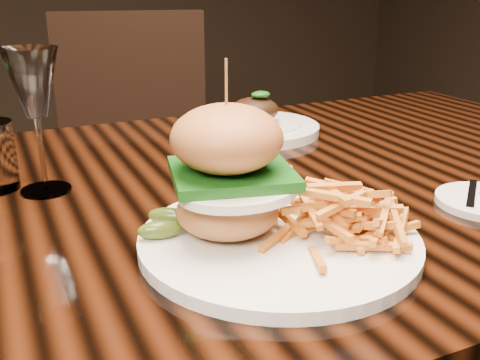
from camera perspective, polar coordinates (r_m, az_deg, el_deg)
name	(u,v)px	position (r m, az deg, el deg)	size (l,w,h in m)	color
dining_table	(227,230)	(0.87, -1.30, -5.09)	(1.60, 0.90, 0.75)	black
burger_plate	(271,202)	(0.63, 3.17, -2.25)	(0.32, 0.32, 0.21)	silver
ramekin	(256,174)	(0.83, 1.62, 0.62)	(0.08, 0.08, 0.04)	silver
wine_glass	(33,88)	(0.82, -20.24, 8.79)	(0.08, 0.08, 0.20)	white
far_dish	(254,125)	(1.12, 1.44, 5.60)	(0.26, 0.26, 0.09)	silver
chair_far	(138,154)	(1.74, -10.35, 2.66)	(0.54, 0.54, 0.95)	black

